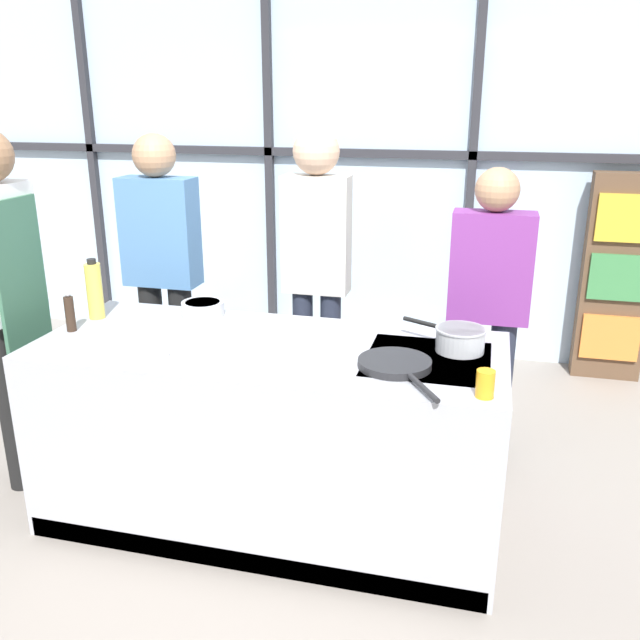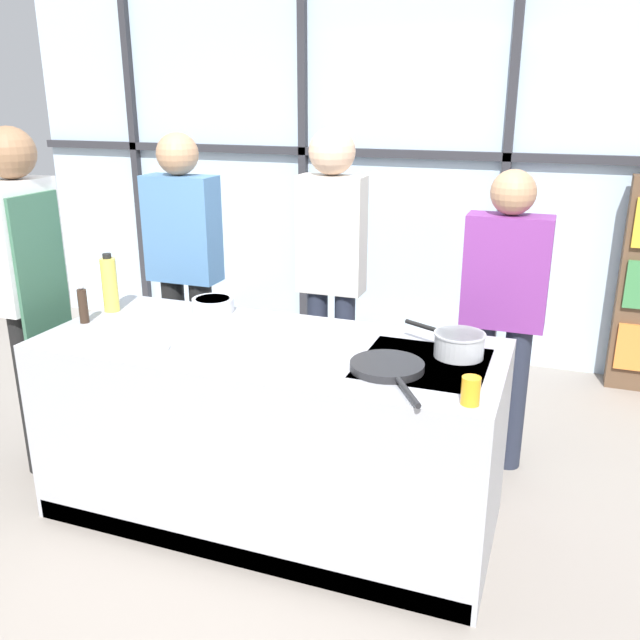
{
  "view_description": "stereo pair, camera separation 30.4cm",
  "coord_description": "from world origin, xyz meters",
  "px_view_note": "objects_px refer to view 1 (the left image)",
  "views": [
    {
      "loc": [
        0.92,
        -2.7,
        1.96
      ],
      "look_at": [
        0.21,
        0.1,
        0.99
      ],
      "focal_mm": 38.0,
      "sensor_mm": 36.0,
      "label": 1
    },
    {
      "loc": [
        1.21,
        -2.61,
        1.96
      ],
      "look_at": [
        0.21,
        0.1,
        0.99
      ],
      "focal_mm": 38.0,
      "sensor_mm": 36.0,
      "label": 2
    }
  ],
  "objects_px": {
    "oil_bottle": "(95,290)",
    "pepper_grinder": "(70,313)",
    "spectator_center_left": "(316,261)",
    "white_plate": "(141,355)",
    "juice_glass_near": "(485,384)",
    "frying_pan": "(395,364)",
    "spectator_far_left": "(162,263)",
    "saucepan": "(460,339)",
    "mixing_bowl": "(203,308)",
    "spectator_center_right": "(488,300)",
    "chef": "(6,286)"
  },
  "relations": [
    {
      "from": "spectator_center_left",
      "to": "white_plate",
      "type": "relative_size",
      "value": 7.35
    },
    {
      "from": "spectator_center_right",
      "to": "mixing_bowl",
      "type": "xyz_separation_m",
      "value": [
        -1.4,
        -0.55,
        0.02
      ]
    },
    {
      "from": "saucepan",
      "to": "frying_pan",
      "type": "bearing_deg",
      "value": -133.11
    },
    {
      "from": "frying_pan",
      "to": "juice_glass_near",
      "type": "height_order",
      "value": "juice_glass_near"
    },
    {
      "from": "saucepan",
      "to": "juice_glass_near",
      "type": "xyz_separation_m",
      "value": [
        0.12,
        -0.46,
        -0.0
      ]
    },
    {
      "from": "frying_pan",
      "to": "pepper_grinder",
      "type": "xyz_separation_m",
      "value": [
        -1.55,
        0.08,
        0.07
      ]
    },
    {
      "from": "spectator_center_left",
      "to": "white_plate",
      "type": "distance_m",
      "value": 1.25
    },
    {
      "from": "spectator_center_right",
      "to": "white_plate",
      "type": "relative_size",
      "value": 6.6
    },
    {
      "from": "spectator_center_right",
      "to": "mixing_bowl",
      "type": "height_order",
      "value": "spectator_center_right"
    },
    {
      "from": "juice_glass_near",
      "to": "white_plate",
      "type": "bearing_deg",
      "value": 177.88
    },
    {
      "from": "spectator_center_right",
      "to": "mixing_bowl",
      "type": "relative_size",
      "value": 7.56
    },
    {
      "from": "juice_glass_near",
      "to": "spectator_center_left",
      "type": "bearing_deg",
      "value": 128.5
    },
    {
      "from": "spectator_far_left",
      "to": "pepper_grinder",
      "type": "xyz_separation_m",
      "value": [
        -0.02,
        -0.92,
        -0.02
      ]
    },
    {
      "from": "chef",
      "to": "mixing_bowl",
      "type": "xyz_separation_m",
      "value": [
        0.9,
        0.3,
        -0.14
      ]
    },
    {
      "from": "spectator_center_right",
      "to": "frying_pan",
      "type": "bearing_deg",
      "value": 70.41
    },
    {
      "from": "spectator_far_left",
      "to": "frying_pan",
      "type": "relative_size",
      "value": 3.53
    },
    {
      "from": "frying_pan",
      "to": "spectator_far_left",
      "type": "bearing_deg",
      "value": 147.05
    },
    {
      "from": "oil_bottle",
      "to": "mixing_bowl",
      "type": "bearing_deg",
      "value": 18.57
    },
    {
      "from": "oil_bottle",
      "to": "pepper_grinder",
      "type": "height_order",
      "value": "oil_bottle"
    },
    {
      "from": "chef",
      "to": "juice_glass_near",
      "type": "distance_m",
      "value": 2.33
    },
    {
      "from": "frying_pan",
      "to": "juice_glass_near",
      "type": "xyz_separation_m",
      "value": [
        0.36,
        -0.2,
        0.03
      ]
    },
    {
      "from": "spectator_far_left",
      "to": "oil_bottle",
      "type": "bearing_deg",
      "value": 89.58
    },
    {
      "from": "saucepan",
      "to": "juice_glass_near",
      "type": "relative_size",
      "value": 3.59
    },
    {
      "from": "frying_pan",
      "to": "pepper_grinder",
      "type": "height_order",
      "value": "pepper_grinder"
    },
    {
      "from": "spectator_far_left",
      "to": "saucepan",
      "type": "relative_size",
      "value": 4.65
    },
    {
      "from": "spectator_far_left",
      "to": "white_plate",
      "type": "height_order",
      "value": "spectator_far_left"
    },
    {
      "from": "spectator_center_left",
      "to": "pepper_grinder",
      "type": "relative_size",
      "value": 9.21
    },
    {
      "from": "chef",
      "to": "white_plate",
      "type": "relative_size",
      "value": 7.44
    },
    {
      "from": "juice_glass_near",
      "to": "frying_pan",
      "type": "bearing_deg",
      "value": 151.0
    },
    {
      "from": "spectator_center_left",
      "to": "spectator_center_right",
      "type": "bearing_deg",
      "value": -180.0
    },
    {
      "from": "white_plate",
      "to": "mixing_bowl",
      "type": "distance_m",
      "value": 0.6
    },
    {
      "from": "spectator_center_left",
      "to": "spectator_center_right",
      "type": "height_order",
      "value": "spectator_center_left"
    },
    {
      "from": "spectator_center_left",
      "to": "frying_pan",
      "type": "height_order",
      "value": "spectator_center_left"
    },
    {
      "from": "pepper_grinder",
      "to": "saucepan",
      "type": "bearing_deg",
      "value": 5.79
    },
    {
      "from": "spectator_far_left",
      "to": "pepper_grinder",
      "type": "relative_size",
      "value": 8.99
    },
    {
      "from": "spectator_center_right",
      "to": "spectator_center_left",
      "type": "bearing_deg",
      "value": 0.0
    },
    {
      "from": "frying_pan",
      "to": "mixing_bowl",
      "type": "xyz_separation_m",
      "value": [
        -1.05,
        0.45,
        0.02
      ]
    },
    {
      "from": "spectator_far_left",
      "to": "pepper_grinder",
      "type": "distance_m",
      "value": 0.92
    },
    {
      "from": "mixing_bowl",
      "to": "pepper_grinder",
      "type": "distance_m",
      "value": 0.63
    },
    {
      "from": "saucepan",
      "to": "spectator_far_left",
      "type": "bearing_deg",
      "value": 157.48
    },
    {
      "from": "spectator_far_left",
      "to": "spectator_center_right",
      "type": "relative_size",
      "value": 1.09
    },
    {
      "from": "frying_pan",
      "to": "juice_glass_near",
      "type": "bearing_deg",
      "value": -29.0
    },
    {
      "from": "white_plate",
      "to": "juice_glass_near",
      "type": "xyz_separation_m",
      "value": [
        1.43,
        -0.05,
        0.05
      ]
    },
    {
      "from": "chef",
      "to": "spectator_center_left",
      "type": "height_order",
      "value": "chef"
    },
    {
      "from": "oil_bottle",
      "to": "spectator_far_left",
      "type": "bearing_deg",
      "value": 89.58
    },
    {
      "from": "mixing_bowl",
      "to": "juice_glass_near",
      "type": "height_order",
      "value": "juice_glass_near"
    },
    {
      "from": "chef",
      "to": "oil_bottle",
      "type": "height_order",
      "value": "chef"
    },
    {
      "from": "pepper_grinder",
      "to": "juice_glass_near",
      "type": "relative_size",
      "value": 1.85
    },
    {
      "from": "spectator_center_right",
      "to": "oil_bottle",
      "type": "relative_size",
      "value": 5.32
    },
    {
      "from": "spectator_center_right",
      "to": "pepper_grinder",
      "type": "relative_size",
      "value": 8.27
    }
  ]
}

